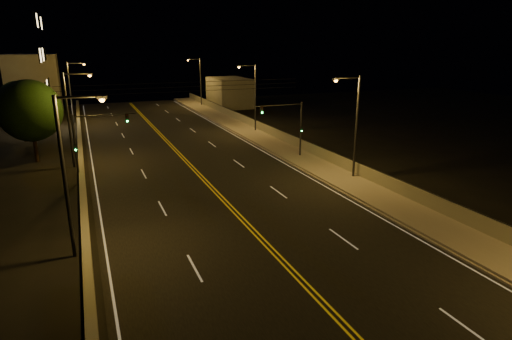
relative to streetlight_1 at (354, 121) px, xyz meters
name	(u,v)px	position (x,y,z in m)	size (l,w,h in m)	color
road	(221,198)	(-11.51, -0.10, -5.04)	(18.00, 120.00, 0.02)	black
sidewalk	(344,179)	(-0.71, -0.10, -4.90)	(3.60, 120.00, 0.30)	gray
curb	(324,183)	(-2.58, -0.10, -4.97)	(0.14, 120.00, 0.15)	gray
parapet_wall	(361,170)	(0.94, -0.10, -4.25)	(0.30, 120.00, 1.00)	gray
jersey_barrier	(84,211)	(-21.07, -0.10, -4.63)	(0.45, 120.00, 0.84)	gray
distant_building_right	(229,92)	(4.99, 46.33, -2.45)	(6.00, 10.00, 5.20)	gray
distant_building_left	(34,83)	(-27.51, 53.11, -0.28)	(8.00, 8.00, 9.54)	gray
parapet_rail	(361,164)	(0.94, -0.10, -3.72)	(0.06, 0.06, 120.00)	black
lane_markings	(222,198)	(-11.51, -0.17, -5.02)	(17.32, 116.00, 0.00)	silver
streetlight_1	(354,121)	(0.00, 0.00, 0.00)	(2.55, 0.28, 8.69)	#2D2D33
streetlight_2	(253,94)	(0.00, 22.02, 0.00)	(2.55, 0.28, 8.69)	#2D2D33
streetlight_3	(199,79)	(0.00, 48.62, 0.00)	(2.55, 0.28, 8.69)	#2D2D33
streetlight_4	(69,166)	(-21.42, -5.83, 0.00)	(2.55, 0.28, 8.69)	#2D2D33
streetlight_5	(71,113)	(-21.42, 13.22, 0.00)	(2.55, 0.28, 8.69)	#2D2D33
streetlight_6	(72,89)	(-21.42, 37.74, 0.00)	(2.55, 0.28, 8.69)	#2D2D33
traffic_signal_right	(292,123)	(-1.56, 8.10, -1.42)	(5.11, 0.31, 5.67)	#2D2D33
traffic_signal_left	(88,139)	(-20.26, 8.10, -1.42)	(5.11, 0.31, 5.67)	#2D2D33
overhead_wires	(187,87)	(-11.51, 9.40, 2.35)	(22.00, 0.03, 0.83)	black
tree_0	(30,111)	(-25.05, 16.61, -0.03)	(5.87, 5.87, 7.95)	black
tree_1	(20,104)	(-27.01, 27.41, -0.58)	(5.23, 5.23, 7.09)	black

